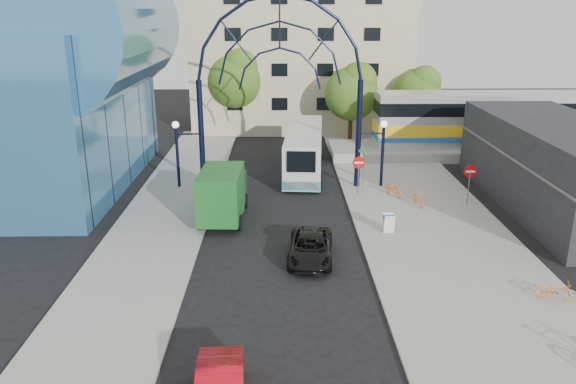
{
  "coord_description": "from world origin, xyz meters",
  "views": [
    {
      "loc": [
        -0.04,
        -20.98,
        11.32
      ],
      "look_at": [
        0.38,
        6.0,
        2.35
      ],
      "focal_mm": 35.0,
      "sensor_mm": 36.0,
      "label": 1
    }
  ],
  "objects_px": {
    "bike_far_a": "(557,291)",
    "tree_north_a": "(353,91)",
    "do_not_enter_sign": "(470,175)",
    "green_truck": "(223,193)",
    "tree_north_b": "(236,77)",
    "tree_north_c": "(419,91)",
    "stop_sign": "(359,166)",
    "bike_near_b": "(418,198)",
    "gateway_arch": "(280,54)",
    "bike_near_a": "(394,188)",
    "train_car": "(536,119)",
    "black_suv": "(311,248)",
    "city_bus": "(304,149)",
    "street_name_sign": "(364,161)",
    "sandwich_board": "(389,221)"
  },
  "relations": [
    {
      "from": "green_truck",
      "to": "do_not_enter_sign",
      "type": "bearing_deg",
      "value": 7.95
    },
    {
      "from": "do_not_enter_sign",
      "to": "tree_north_a",
      "type": "distance_m",
      "value": 16.86
    },
    {
      "from": "tree_north_b",
      "to": "street_name_sign",
      "type": "bearing_deg",
      "value": -62.35
    },
    {
      "from": "sandwich_board",
      "to": "black_suv",
      "type": "distance_m",
      "value": 5.16
    },
    {
      "from": "tree_north_a",
      "to": "tree_north_c",
      "type": "distance_m",
      "value": 6.33
    },
    {
      "from": "gateway_arch",
      "to": "bike_near_b",
      "type": "relative_size",
      "value": 8.98
    },
    {
      "from": "train_car",
      "to": "bike_near_b",
      "type": "xyz_separation_m",
      "value": [
        -11.89,
        -11.99,
        -2.32
      ]
    },
    {
      "from": "stop_sign",
      "to": "sandwich_board",
      "type": "height_order",
      "value": "stop_sign"
    },
    {
      "from": "do_not_enter_sign",
      "to": "tree_north_c",
      "type": "distance_m",
      "value": 18.11
    },
    {
      "from": "city_bus",
      "to": "street_name_sign",
      "type": "bearing_deg",
      "value": -52.57
    },
    {
      "from": "stop_sign",
      "to": "street_name_sign",
      "type": "height_order",
      "value": "street_name_sign"
    },
    {
      "from": "sandwich_board",
      "to": "green_truck",
      "type": "height_order",
      "value": "green_truck"
    },
    {
      "from": "sandwich_board",
      "to": "do_not_enter_sign",
      "type": "bearing_deg",
      "value": 36.68
    },
    {
      "from": "train_car",
      "to": "city_bus",
      "type": "bearing_deg",
      "value": -167.49
    },
    {
      "from": "street_name_sign",
      "to": "city_bus",
      "type": "xyz_separation_m",
      "value": [
        -3.47,
        5.35,
        -0.55
      ]
    },
    {
      "from": "city_bus",
      "to": "bike_near_b",
      "type": "xyz_separation_m",
      "value": [
        6.38,
        -7.94,
        -1.01
      ]
    },
    {
      "from": "gateway_arch",
      "to": "bike_near_a",
      "type": "bearing_deg",
      "value": -16.02
    },
    {
      "from": "black_suv",
      "to": "tree_north_a",
      "type": "bearing_deg",
      "value": 83.39
    },
    {
      "from": "street_name_sign",
      "to": "tree_north_b",
      "type": "height_order",
      "value": "tree_north_b"
    },
    {
      "from": "tree_north_a",
      "to": "green_truck",
      "type": "height_order",
      "value": "tree_north_a"
    },
    {
      "from": "street_name_sign",
      "to": "train_car",
      "type": "relative_size",
      "value": 0.11
    },
    {
      "from": "green_truck",
      "to": "bike_near_a",
      "type": "relative_size",
      "value": 3.4
    },
    {
      "from": "tree_north_b",
      "to": "black_suv",
      "type": "relative_size",
      "value": 1.84
    },
    {
      "from": "train_car",
      "to": "bike_near_b",
      "type": "relative_size",
      "value": 16.52
    },
    {
      "from": "train_car",
      "to": "green_truck",
      "type": "bearing_deg",
      "value": -149.84
    },
    {
      "from": "stop_sign",
      "to": "bike_near_b",
      "type": "bearing_deg",
      "value": -31.04
    },
    {
      "from": "street_name_sign",
      "to": "black_suv",
      "type": "xyz_separation_m",
      "value": [
        -3.82,
        -9.6,
        -1.52
      ]
    },
    {
      "from": "bike_far_a",
      "to": "tree_north_a",
      "type": "bearing_deg",
      "value": 25.55
    },
    {
      "from": "stop_sign",
      "to": "tree_north_a",
      "type": "bearing_deg",
      "value": 84.58
    },
    {
      "from": "tree_north_a",
      "to": "bike_far_a",
      "type": "distance_m",
      "value": 27.82
    },
    {
      "from": "do_not_enter_sign",
      "to": "bike_far_a",
      "type": "bearing_deg",
      "value": -90.03
    },
    {
      "from": "do_not_enter_sign",
      "to": "tree_north_b",
      "type": "height_order",
      "value": "tree_north_b"
    },
    {
      "from": "stop_sign",
      "to": "green_truck",
      "type": "bearing_deg",
      "value": -156.5
    },
    {
      "from": "green_truck",
      "to": "bike_far_a",
      "type": "distance_m",
      "value": 17.19
    },
    {
      "from": "bike_far_a",
      "to": "bike_near_b",
      "type": "bearing_deg",
      "value": 29.84
    },
    {
      "from": "gateway_arch",
      "to": "city_bus",
      "type": "height_order",
      "value": "gateway_arch"
    },
    {
      "from": "do_not_enter_sign",
      "to": "tree_north_a",
      "type": "relative_size",
      "value": 0.35
    },
    {
      "from": "tree_north_a",
      "to": "bike_far_a",
      "type": "height_order",
      "value": "tree_north_a"
    },
    {
      "from": "sandwich_board",
      "to": "tree_north_c",
      "type": "distance_m",
      "value": 23.17
    },
    {
      "from": "stop_sign",
      "to": "street_name_sign",
      "type": "distance_m",
      "value": 0.74
    },
    {
      "from": "black_suv",
      "to": "bike_near_b",
      "type": "xyz_separation_m",
      "value": [
        6.72,
        7.01,
        -0.03
      ]
    },
    {
      "from": "do_not_enter_sign",
      "to": "green_truck",
      "type": "relative_size",
      "value": 0.42
    },
    {
      "from": "tree_north_b",
      "to": "tree_north_c",
      "type": "xyz_separation_m",
      "value": [
        16.0,
        -2.0,
        -0.99
      ]
    },
    {
      "from": "sandwich_board",
      "to": "black_suv",
      "type": "height_order",
      "value": "black_suv"
    },
    {
      "from": "stop_sign",
      "to": "city_bus",
      "type": "bearing_deg",
      "value": 117.3
    },
    {
      "from": "black_suv",
      "to": "sandwich_board",
      "type": "bearing_deg",
      "value": 40.3
    },
    {
      "from": "stop_sign",
      "to": "train_car",
      "type": "bearing_deg",
      "value": 33.34
    },
    {
      "from": "tree_north_b",
      "to": "green_truck",
      "type": "bearing_deg",
      "value": -88.11
    },
    {
      "from": "bike_near_a",
      "to": "train_car",
      "type": "bearing_deg",
      "value": 16.1
    },
    {
      "from": "do_not_enter_sign",
      "to": "tree_north_c",
      "type": "bearing_deg",
      "value": 86.42
    }
  ]
}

